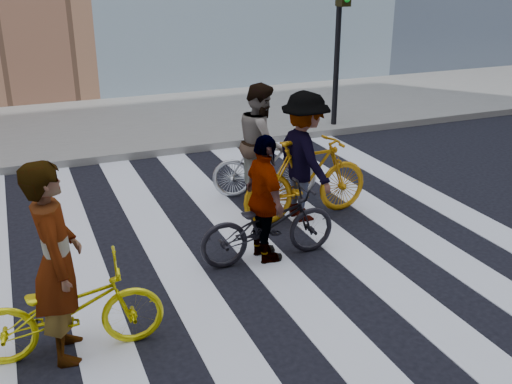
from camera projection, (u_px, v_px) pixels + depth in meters
ground at (234, 279)px, 7.18m from camera, size 100.00×100.00×0.00m
sidewalk_far at (118, 124)px, 13.61m from camera, size 100.00×5.00×0.15m
zebra_crosswalk at (234, 278)px, 7.17m from camera, size 8.25×10.00×0.01m
traffic_signal at (340, 26)px, 12.50m from camera, size 0.22×0.42×3.33m
bike_yellow_left at (69, 310)px, 5.68m from camera, size 1.83×0.76×0.94m
bike_silver_mid at (264, 168)px, 9.46m from camera, size 1.71×1.05×0.99m
bike_yellow_right at (307, 179)px, 8.66m from camera, size 2.05×0.68×1.22m
bike_dark_rear at (268, 225)px, 7.49m from camera, size 1.80×0.63×0.95m
rider_left at (57, 262)px, 5.47m from camera, size 0.53×0.75×1.97m
rider_mid at (261, 142)px, 9.29m from camera, size 0.99×1.10×1.85m
rider_right at (304, 157)px, 8.52m from camera, size 0.77×1.26×1.89m
rider_rear at (265, 200)px, 7.35m from camera, size 0.40×0.96×1.64m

